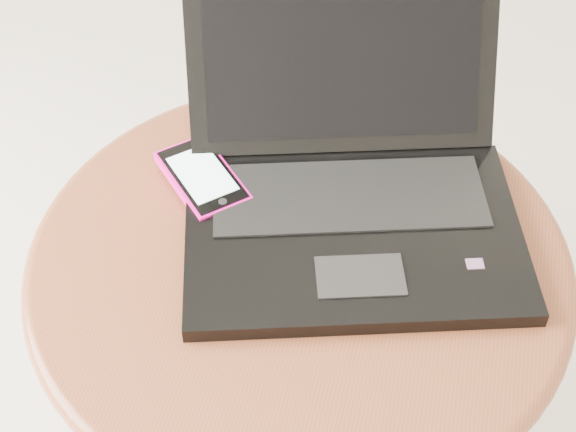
# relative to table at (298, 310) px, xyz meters

# --- Properties ---
(table) EXTENTS (0.62, 0.62, 0.49)m
(table) POSITION_rel_table_xyz_m (0.00, 0.00, 0.00)
(table) COLOR #54291A
(table) RESTS_ON ground
(laptop) EXTENTS (0.46, 0.46, 0.23)m
(laptop) POSITION_rel_table_xyz_m (0.04, 0.08, 0.15)
(laptop) COLOR black
(laptop) RESTS_ON table
(phone_black) EXTENTS (0.12, 0.10, 0.01)m
(phone_black) POSITION_rel_table_xyz_m (-0.11, 0.08, 0.11)
(phone_black) COLOR black
(phone_black) RESTS_ON table
(phone_pink) EXTENTS (0.14, 0.14, 0.02)m
(phone_pink) POSITION_rel_table_xyz_m (-0.13, 0.07, 0.12)
(phone_pink) COLOR #F80E98
(phone_pink) RESTS_ON phone_black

